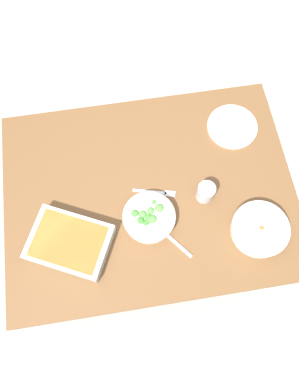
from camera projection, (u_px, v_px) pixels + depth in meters
ground_plane at (150, 234)px, 2.21m from camera, size 6.00×6.00×0.00m
dining_table at (150, 199)px, 1.60m from camera, size 1.20×0.90×0.74m
stew_bowl at (260, 229)px, 1.43m from camera, size 0.23×0.23×0.06m
broccoli_bowl at (149, 217)px, 1.44m from camera, size 0.21×0.21×0.07m
baking_dish at (70, 243)px, 1.41m from camera, size 0.37×0.33×0.06m
drink_cup at (205, 193)px, 1.47m from camera, size 0.07×0.07×0.08m
side_plate at (232, 127)px, 1.61m from camera, size 0.22×0.22×0.01m
spoon_by_stew at (251, 222)px, 1.46m from camera, size 0.09×0.17×0.01m
spoon_by_broccoli at (170, 238)px, 1.44m from camera, size 0.12×0.15×0.01m
fork_on_table at (157, 193)px, 1.51m from camera, size 0.18×0.06×0.01m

